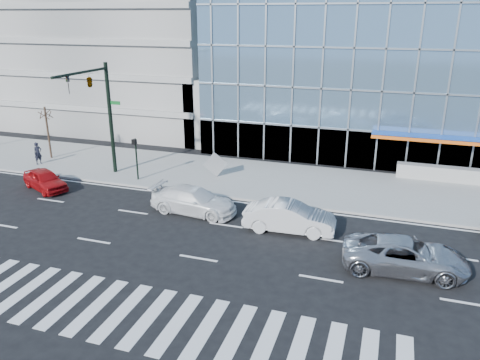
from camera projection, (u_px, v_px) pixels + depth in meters
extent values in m
plane|color=black|center=(226.00, 225.00, 26.48)|extent=(160.00, 160.00, 0.00)
cube|color=gray|center=(264.00, 179.00, 33.61)|extent=(120.00, 8.00, 0.15)
cube|color=#6B92B3|center=(464.00, 58.00, 43.10)|extent=(42.00, 26.00, 15.00)
cube|color=gray|center=(136.00, 26.00, 52.30)|extent=(24.00, 24.00, 20.00)
cube|color=gray|center=(231.00, 109.00, 43.35)|extent=(6.00, 8.00, 6.00)
cylinder|color=black|center=(111.00, 119.00, 33.70)|extent=(0.28, 0.28, 8.00)
cylinder|color=black|center=(81.00, 73.00, 29.99)|extent=(0.18, 5.60, 0.18)
imported|color=black|center=(68.00, 85.00, 28.94)|extent=(0.18, 0.22, 1.10)
imported|color=black|center=(89.00, 80.00, 30.91)|extent=(0.48, 2.24, 0.90)
cube|color=#0C591E|center=(114.00, 103.00, 33.17)|extent=(0.90, 0.05, 0.25)
cylinder|color=black|center=(137.00, 159.00, 32.91)|extent=(0.12, 0.12, 3.00)
cube|color=black|center=(134.00, 142.00, 32.34)|extent=(0.30, 0.25, 0.35)
cylinder|color=#332319|center=(48.00, 133.00, 37.75)|extent=(0.16, 0.16, 4.20)
ellipsoid|color=#332319|center=(45.00, 112.00, 37.19)|extent=(1.10, 1.10, 0.90)
imported|color=#B5B4B9|center=(405.00, 255.00, 21.55)|extent=(5.83, 2.95, 1.58)
imported|color=white|center=(194.00, 200.00, 27.96)|extent=(5.44, 2.54, 1.54)
imported|color=silver|center=(289.00, 217.00, 25.55)|extent=(5.08, 2.01, 1.64)
imported|color=#A60C0F|center=(45.00, 180.00, 31.69)|extent=(4.36, 3.21, 1.38)
imported|color=black|center=(38.00, 153.00, 36.57)|extent=(0.60, 0.74, 1.74)
cube|color=#989898|center=(215.00, 164.00, 33.69)|extent=(1.77, 0.60, 1.83)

